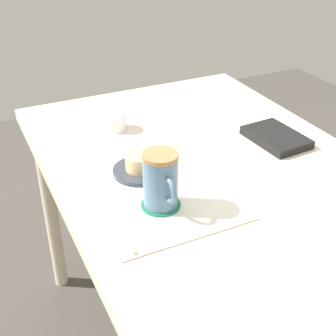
{
  "coord_description": "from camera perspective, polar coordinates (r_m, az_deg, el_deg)",
  "views": [
    {
      "loc": [
        0.9,
        -0.56,
        1.37
      ],
      "look_at": [
        0.04,
        -0.14,
        0.79
      ],
      "focal_mm": 50.0,
      "sensor_mm": 36.0,
      "label": 1
    }
  ],
  "objects": [
    {
      "name": "pastry_plate",
      "position": [
        1.19,
        -3.38,
        -0.32
      ],
      "size": [
        0.14,
        0.14,
        0.01
      ],
      "primitive_type": "cylinder",
      "color": "#333842",
      "rests_on": "placemat"
    },
    {
      "name": "placemat",
      "position": [
        1.13,
        -1.83,
        -2.54
      ],
      "size": [
        0.42,
        0.32,
        0.0
      ],
      "primitive_type": "cube",
      "color": "silver",
      "rests_on": "dining_table"
    },
    {
      "name": "pastry",
      "position": [
        1.17,
        -3.42,
        0.78
      ],
      "size": [
        0.07,
        0.07,
        0.04
      ],
      "primitive_type": "cylinder",
      "color": "#E5BC7F",
      "rests_on": "pastry_plate"
    },
    {
      "name": "sugar_bowl",
      "position": [
        1.41,
        -6.48,
        5.62
      ],
      "size": [
        0.07,
        0.07,
        0.05
      ],
      "primitive_type": "cylinder",
      "color": "white",
      "rests_on": "dining_table"
    },
    {
      "name": "teaspoon",
      "position": [
        0.98,
        -5.9,
        -8.18
      ],
      "size": [
        0.13,
        0.03,
        0.01
      ],
      "primitive_type": "cylinder",
      "rotation": [
        0.0,
        1.57,
        0.13
      ],
      "color": "silver",
      "rests_on": "placemat"
    },
    {
      "name": "coffee_coaster",
      "position": [
        1.07,
        -0.89,
        -4.49
      ],
      "size": [
        0.09,
        0.09,
        0.0
      ],
      "primitive_type": "cylinder",
      "color": "#196B4C",
      "rests_on": "placemat"
    },
    {
      "name": "dining_table",
      "position": [
        1.27,
        5.19,
        -2.88
      ],
      "size": [
        1.18,
        0.8,
        0.74
      ],
      "color": "beige",
      "rests_on": "ground_plane"
    },
    {
      "name": "coffee_mug",
      "position": [
        1.03,
        -0.87,
        -1.47
      ],
      "size": [
        0.11,
        0.08,
        0.13
      ],
      "color": "slate",
      "rests_on": "coffee_coaster"
    },
    {
      "name": "small_book",
      "position": [
        1.37,
        13.03,
        3.66
      ],
      "size": [
        0.19,
        0.13,
        0.02
      ],
      "primitive_type": "cube",
      "rotation": [
        0.0,
        0.0,
        0.06
      ],
      "color": "black",
      "rests_on": "dining_table"
    }
  ]
}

